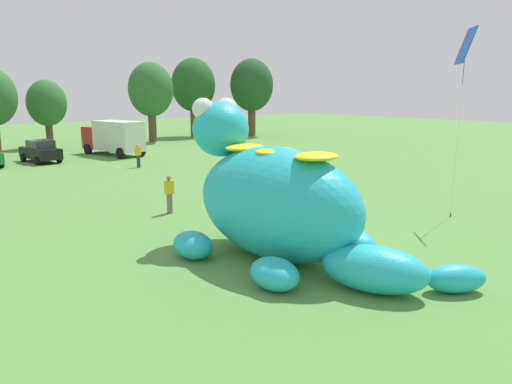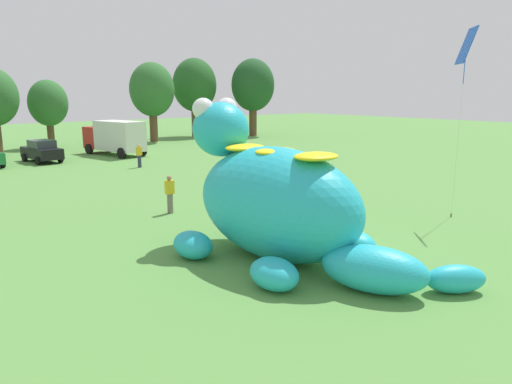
{
  "view_description": "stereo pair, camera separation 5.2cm",
  "coord_description": "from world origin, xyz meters",
  "px_view_note": "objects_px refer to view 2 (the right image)",
  "views": [
    {
      "loc": [
        -10.82,
        -10.22,
        5.26
      ],
      "look_at": [
        -1.2,
        1.6,
        2.01
      ],
      "focal_mm": 32.6,
      "sensor_mm": 36.0,
      "label": 1
    },
    {
      "loc": [
        -10.78,
        -10.25,
        5.26
      ],
      "look_at": [
        -1.2,
        1.6,
        2.01
      ],
      "focal_mm": 32.6,
      "sensor_mm": 36.0,
      "label": 2
    }
  ],
  "objects_px": {
    "giant_inflatable_creature": "(276,201)",
    "spectator_near_inflatable": "(139,156)",
    "car_black": "(42,151)",
    "box_truck": "(115,137)",
    "tethered_flying_kite": "(466,49)",
    "spectator_mid_field": "(170,194)"
  },
  "relations": [
    {
      "from": "car_black",
      "to": "box_truck",
      "type": "xyz_separation_m",
      "value": [
        6.1,
        0.43,
        0.74
      ]
    },
    {
      "from": "giant_inflatable_creature",
      "to": "spectator_near_inflatable",
      "type": "xyz_separation_m",
      "value": [
        4.75,
        20.29,
        -1.02
      ]
    },
    {
      "from": "giant_inflatable_creature",
      "to": "box_truck",
      "type": "xyz_separation_m",
      "value": [
        6.14,
        27.99,
        -0.27
      ]
    },
    {
      "from": "giant_inflatable_creature",
      "to": "box_truck",
      "type": "height_order",
      "value": "giant_inflatable_creature"
    },
    {
      "from": "giant_inflatable_creature",
      "to": "spectator_near_inflatable",
      "type": "distance_m",
      "value": 20.87
    },
    {
      "from": "box_truck",
      "to": "tethered_flying_kite",
      "type": "xyz_separation_m",
      "value": [
        3.12,
        -29.0,
        5.41
      ]
    },
    {
      "from": "box_truck",
      "to": "spectator_near_inflatable",
      "type": "xyz_separation_m",
      "value": [
        -1.39,
        -7.7,
        -0.75
      ]
    },
    {
      "from": "car_black",
      "to": "spectator_near_inflatable",
      "type": "relative_size",
      "value": 2.51
    },
    {
      "from": "spectator_near_inflatable",
      "to": "spectator_mid_field",
      "type": "relative_size",
      "value": 1.0
    },
    {
      "from": "car_black",
      "to": "box_truck",
      "type": "height_order",
      "value": "box_truck"
    },
    {
      "from": "giant_inflatable_creature",
      "to": "box_truck",
      "type": "distance_m",
      "value": 28.66
    },
    {
      "from": "spectator_near_inflatable",
      "to": "tethered_flying_kite",
      "type": "height_order",
      "value": "tethered_flying_kite"
    },
    {
      "from": "giant_inflatable_creature",
      "to": "box_truck",
      "type": "relative_size",
      "value": 1.46
    },
    {
      "from": "spectator_mid_field",
      "to": "tethered_flying_kite",
      "type": "distance_m",
      "value": 13.79
    },
    {
      "from": "box_truck",
      "to": "giant_inflatable_creature",
      "type": "bearing_deg",
      "value": -102.37
    },
    {
      "from": "spectator_near_inflatable",
      "to": "spectator_mid_field",
      "type": "xyz_separation_m",
      "value": [
        -4.65,
        -13.04,
        0.0
      ]
    },
    {
      "from": "car_black",
      "to": "box_truck",
      "type": "relative_size",
      "value": 0.64
    },
    {
      "from": "spectator_mid_field",
      "to": "tethered_flying_kite",
      "type": "bearing_deg",
      "value": -42.07
    },
    {
      "from": "car_black",
      "to": "box_truck",
      "type": "distance_m",
      "value": 6.16
    },
    {
      "from": "car_black",
      "to": "tethered_flying_kite",
      "type": "bearing_deg",
      "value": -72.11
    },
    {
      "from": "tethered_flying_kite",
      "to": "spectator_near_inflatable",
      "type": "bearing_deg",
      "value": 101.95
    },
    {
      "from": "giant_inflatable_creature",
      "to": "tethered_flying_kite",
      "type": "height_order",
      "value": "tethered_flying_kite"
    }
  ]
}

